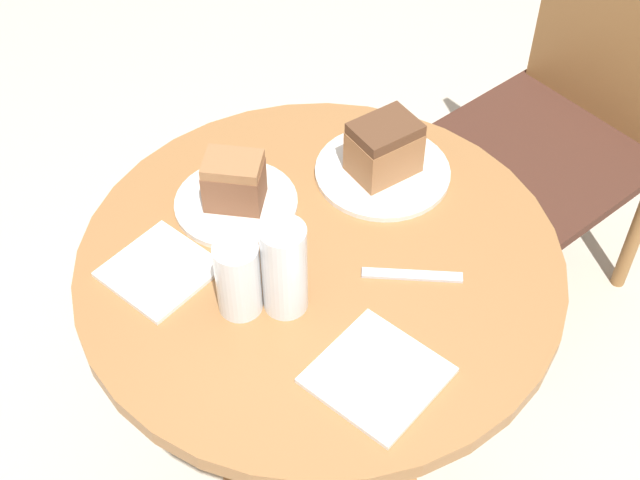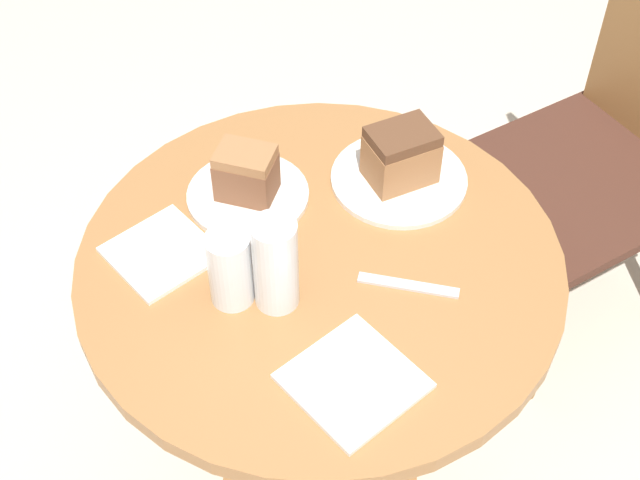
{
  "view_description": "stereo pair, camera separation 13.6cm",
  "coord_description": "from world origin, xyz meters",
  "px_view_note": "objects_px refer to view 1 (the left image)",
  "views": [
    {
      "loc": [
        0.68,
        -0.63,
        1.78
      ],
      "look_at": [
        0.0,
        0.0,
        0.78
      ],
      "focal_mm": 50.0,
      "sensor_mm": 36.0,
      "label": 1
    },
    {
      "loc": [
        0.76,
        -0.52,
        1.78
      ],
      "look_at": [
        0.0,
        0.0,
        0.78
      ],
      "focal_mm": 50.0,
      "sensor_mm": 36.0,
      "label": 2
    }
  ],
  "objects_px": {
    "plate_near": "(382,172)",
    "cake_slice_far": "(234,181)",
    "cake_slice_near": "(384,148)",
    "chair": "(555,136)",
    "glass_water": "(238,281)",
    "plate_far": "(236,203)",
    "glass_lemonade": "(285,272)"
  },
  "relations": [
    {
      "from": "chair",
      "to": "cake_slice_near",
      "type": "relative_size",
      "value": 6.98
    },
    {
      "from": "cake_slice_far",
      "to": "glass_lemonade",
      "type": "xyz_separation_m",
      "value": [
        0.21,
        -0.08,
        0.02
      ]
    },
    {
      "from": "chair",
      "to": "cake_slice_near",
      "type": "xyz_separation_m",
      "value": [
        0.03,
        -0.62,
        0.36
      ]
    },
    {
      "from": "plate_near",
      "to": "glass_lemonade",
      "type": "height_order",
      "value": "glass_lemonade"
    },
    {
      "from": "cake_slice_near",
      "to": "chair",
      "type": "bearing_deg",
      "value": 92.99
    },
    {
      "from": "plate_far",
      "to": "cake_slice_far",
      "type": "height_order",
      "value": "cake_slice_far"
    },
    {
      "from": "plate_near",
      "to": "cake_slice_near",
      "type": "xyz_separation_m",
      "value": [
        0.0,
        0.0,
        0.05
      ]
    },
    {
      "from": "plate_far",
      "to": "cake_slice_near",
      "type": "height_order",
      "value": "cake_slice_near"
    },
    {
      "from": "chair",
      "to": "plate_far",
      "type": "bearing_deg",
      "value": -92.04
    },
    {
      "from": "cake_slice_near",
      "to": "glass_water",
      "type": "relative_size",
      "value": 0.94
    },
    {
      "from": "chair",
      "to": "glass_lemonade",
      "type": "xyz_separation_m",
      "value": [
        0.13,
        -0.93,
        0.37
      ]
    },
    {
      "from": "chair",
      "to": "plate_far",
      "type": "relative_size",
      "value": 4.12
    },
    {
      "from": "plate_near",
      "to": "glass_lemonade",
      "type": "distance_m",
      "value": 0.33
    },
    {
      "from": "chair",
      "to": "plate_far",
      "type": "distance_m",
      "value": 0.91
    },
    {
      "from": "plate_far",
      "to": "glass_water",
      "type": "bearing_deg",
      "value": -37.38
    },
    {
      "from": "glass_water",
      "to": "chair",
      "type": "bearing_deg",
      "value": 95.24
    },
    {
      "from": "glass_lemonade",
      "to": "glass_water",
      "type": "relative_size",
      "value": 1.25
    },
    {
      "from": "chair",
      "to": "plate_near",
      "type": "bearing_deg",
      "value": -83.75
    },
    {
      "from": "plate_far",
      "to": "glass_lemonade",
      "type": "height_order",
      "value": "glass_lemonade"
    },
    {
      "from": "plate_near",
      "to": "cake_slice_near",
      "type": "relative_size",
      "value": 1.92
    },
    {
      "from": "glass_water",
      "to": "plate_near",
      "type": "bearing_deg",
      "value": 99.08
    },
    {
      "from": "chair",
      "to": "glass_water",
      "type": "height_order",
      "value": "glass_water"
    },
    {
      "from": "plate_near",
      "to": "cake_slice_far",
      "type": "relative_size",
      "value": 1.99
    },
    {
      "from": "plate_far",
      "to": "cake_slice_far",
      "type": "distance_m",
      "value": 0.05
    },
    {
      "from": "chair",
      "to": "cake_slice_far",
      "type": "xyz_separation_m",
      "value": [
        -0.08,
        -0.85,
        0.35
      ]
    },
    {
      "from": "glass_water",
      "to": "cake_slice_near",
      "type": "bearing_deg",
      "value": 99.08
    },
    {
      "from": "cake_slice_near",
      "to": "glass_water",
      "type": "height_order",
      "value": "glass_water"
    },
    {
      "from": "glass_lemonade",
      "to": "glass_water",
      "type": "xyz_separation_m",
      "value": [
        -0.04,
        -0.05,
        -0.02
      ]
    },
    {
      "from": "plate_near",
      "to": "glass_lemonade",
      "type": "xyz_separation_m",
      "value": [
        0.1,
        -0.31,
        0.07
      ]
    },
    {
      "from": "cake_slice_far",
      "to": "glass_lemonade",
      "type": "bearing_deg",
      "value": -20.07
    },
    {
      "from": "plate_far",
      "to": "glass_water",
      "type": "distance_m",
      "value": 0.22
    },
    {
      "from": "cake_slice_near",
      "to": "plate_near",
      "type": "bearing_deg",
      "value": 180.0
    }
  ]
}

